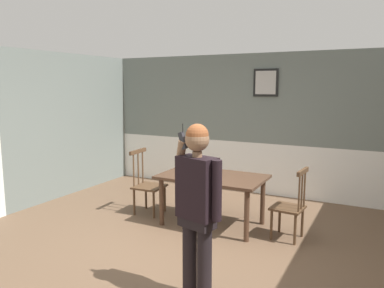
# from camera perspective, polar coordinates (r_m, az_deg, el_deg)

# --- Properties ---
(ground_plane) EXTENTS (6.99, 6.99, 0.00)m
(ground_plane) POSITION_cam_1_polar(r_m,az_deg,el_deg) (4.88, -1.56, -15.89)
(ground_plane) COLOR brown
(room_back_partition) EXTENTS (6.35, 0.17, 2.64)m
(room_back_partition) POSITION_cam_1_polar(r_m,az_deg,el_deg) (7.23, 9.99, 2.57)
(room_back_partition) COLOR slate
(room_back_partition) RESTS_ON ground_plane
(room_left_partition) EXTENTS (0.13, 5.96, 2.64)m
(room_left_partition) POSITION_cam_1_polar(r_m,az_deg,el_deg) (6.64, -26.33, 1.65)
(room_left_partition) COLOR slate
(room_left_partition) RESTS_ON ground_plane
(dining_table) EXTENTS (1.52, 0.92, 0.75)m
(dining_table) POSITION_cam_1_polar(r_m,az_deg,el_deg) (5.53, 3.11, -5.76)
(dining_table) COLOR #4C3323
(dining_table) RESTS_ON ground_plane
(chair_near_window) EXTENTS (0.47, 0.47, 1.03)m
(chair_near_window) POSITION_cam_1_polar(r_m,az_deg,el_deg) (6.12, -6.82, -6.05)
(chair_near_window) COLOR #513823
(chair_near_window) RESTS_ON ground_plane
(chair_by_doorway) EXTENTS (0.43, 0.43, 0.98)m
(chair_by_doorway) POSITION_cam_1_polar(r_m,az_deg,el_deg) (5.23, 14.75, -9.10)
(chair_by_doorway) COLOR #513823
(chair_by_doorway) RESTS_ON ground_plane
(person_figure) EXTENTS (0.53, 0.29, 1.70)m
(person_figure) POSITION_cam_1_polar(r_m,az_deg,el_deg) (3.53, 0.86, -8.75)
(person_figure) COLOR black
(person_figure) RESTS_ON ground_plane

